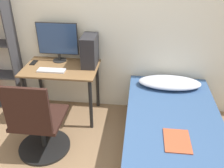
% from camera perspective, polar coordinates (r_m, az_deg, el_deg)
% --- Properties ---
extents(wall_back, '(8.00, 0.05, 2.50)m').
position_cam_1_polar(wall_back, '(3.26, -3.46, 14.32)').
color(wall_back, silver).
rests_on(wall_back, ground_plane).
extents(desk, '(0.94, 0.60, 0.72)m').
position_cam_1_polar(desk, '(3.30, -11.43, 1.88)').
color(desk, brown).
rests_on(desk, ground_plane).
extents(office_chair, '(0.59, 0.59, 0.96)m').
position_cam_1_polar(office_chair, '(2.87, -16.41, -9.47)').
color(office_chair, black).
rests_on(office_chair, ground_plane).
extents(bed, '(1.02, 2.03, 0.51)m').
position_cam_1_polar(bed, '(2.79, 13.58, -12.95)').
color(bed, '#4C3D2D').
rests_on(bed, ground_plane).
extents(pillow, '(0.78, 0.36, 0.11)m').
position_cam_1_polar(pillow, '(3.23, 13.03, 0.33)').
color(pillow, '#B2B7C6').
rests_on(pillow, bed).
extents(magazine, '(0.24, 0.32, 0.01)m').
position_cam_1_polar(magazine, '(2.43, 14.66, -12.43)').
color(magazine, '#B24C2D').
rests_on(magazine, bed).
extents(monitor, '(0.54, 0.18, 0.52)m').
position_cam_1_polar(monitor, '(3.34, -12.34, 9.72)').
color(monitor, black).
rests_on(monitor, desk).
extents(keyboard, '(0.34, 0.12, 0.02)m').
position_cam_1_polar(keyboard, '(3.16, -13.68, 3.03)').
color(keyboard, silver).
rests_on(keyboard, desk).
extents(pc_tower, '(0.18, 0.33, 0.39)m').
position_cam_1_polar(pc_tower, '(3.18, -5.12, 7.59)').
color(pc_tower, '#232328').
rests_on(pc_tower, desk).
extents(phone, '(0.07, 0.14, 0.01)m').
position_cam_1_polar(phone, '(3.45, -17.46, 4.68)').
color(phone, black).
rests_on(phone, desk).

